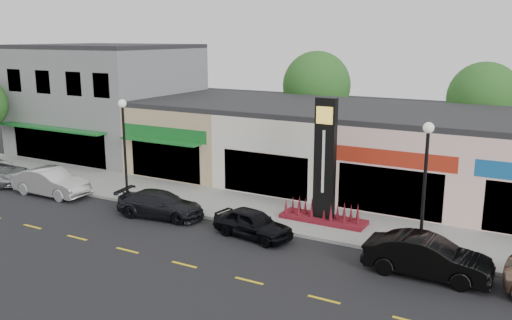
# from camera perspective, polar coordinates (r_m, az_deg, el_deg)

# --- Properties ---
(ground) EXTENTS (120.00, 120.00, 0.00)m
(ground) POSITION_cam_1_polar(r_m,az_deg,el_deg) (24.49, -3.32, -8.46)
(ground) COLOR black
(ground) RESTS_ON ground
(sidewalk) EXTENTS (52.00, 4.30, 0.15)m
(sidewalk) POSITION_cam_1_polar(r_m,az_deg,el_deg) (28.00, 1.49, -5.49)
(sidewalk) COLOR gray
(sidewalk) RESTS_ON ground
(curb) EXTENTS (52.00, 0.20, 0.15)m
(curb) POSITION_cam_1_polar(r_m,az_deg,el_deg) (26.14, -0.83, -6.85)
(curb) COLOR gray
(curb) RESTS_ON ground
(building_grey_2story) EXTENTS (12.00, 10.95, 8.30)m
(building_grey_2story) POSITION_cam_1_polar(r_m,az_deg,el_deg) (43.40, -15.44, 6.16)
(building_grey_2story) COLOR slate
(building_grey_2story) RESTS_ON ground
(shop_beige) EXTENTS (7.00, 10.85, 4.80)m
(shop_beige) POSITION_cam_1_polar(r_m,az_deg,el_deg) (37.63, -4.90, 2.91)
(shop_beige) COLOR tan
(shop_beige) RESTS_ON ground
(shop_cream) EXTENTS (7.00, 10.01, 4.80)m
(shop_cream) POSITION_cam_1_polar(r_m,az_deg,el_deg) (34.25, 4.86, 1.91)
(shop_cream) COLOR beige
(shop_cream) RESTS_ON ground
(shop_pink_w) EXTENTS (7.00, 10.01, 4.80)m
(shop_pink_w) POSITION_cam_1_polar(r_m,az_deg,el_deg) (32.07, 16.31, 0.67)
(shop_pink_w) COLOR #FAC4BE
(shop_pink_w) RESTS_ON ground
(tree_rear_west) EXTENTS (5.20, 5.20, 7.83)m
(tree_rear_west) POSITION_cam_1_polar(r_m,az_deg,el_deg) (42.14, 6.40, 7.82)
(tree_rear_west) COLOR #382619
(tree_rear_west) RESTS_ON ground
(tree_rear_mid) EXTENTS (4.80, 4.80, 7.29)m
(tree_rear_mid) POSITION_cam_1_polar(r_m,az_deg,el_deg) (39.12, 22.86, 6.00)
(tree_rear_mid) COLOR #382619
(tree_rear_mid) RESTS_ON ground
(lamp_west_near) EXTENTS (0.44, 0.44, 5.47)m
(lamp_west_near) POSITION_cam_1_polar(r_m,az_deg,el_deg) (30.23, -13.71, 2.18)
(lamp_west_near) COLOR black
(lamp_west_near) RESTS_ON sidewalk
(lamp_east_near) EXTENTS (0.44, 0.44, 5.47)m
(lamp_east_near) POSITION_cam_1_polar(r_m,az_deg,el_deg) (22.76, 17.38, -1.52)
(lamp_east_near) COLOR black
(lamp_east_near) RESTS_ON sidewalk
(pylon_sign) EXTENTS (4.20, 1.30, 6.00)m
(pylon_sign) POSITION_cam_1_polar(r_m,az_deg,el_deg) (26.03, 7.21, -1.97)
(pylon_sign) COLOR #580F15
(pylon_sign) RESTS_ON sidewalk
(car_white_van) EXTENTS (1.81, 4.81, 1.57)m
(car_white_van) POSITION_cam_1_polar(r_m,az_deg,el_deg) (33.02, -20.76, -2.19)
(car_white_van) COLOR silver
(car_white_van) RESTS_ON ground
(car_dark_sedan) EXTENTS (2.44, 4.73, 1.31)m
(car_dark_sedan) POSITION_cam_1_polar(r_m,az_deg,el_deg) (27.71, -10.02, -4.63)
(car_dark_sedan) COLOR black
(car_dark_sedan) RESTS_ON ground
(car_black_sedan) EXTENTS (2.10, 4.03, 1.31)m
(car_black_sedan) POSITION_cam_1_polar(r_m,az_deg,el_deg) (24.62, -0.35, -6.69)
(car_black_sedan) COLOR black
(car_black_sedan) RESTS_ON ground
(car_black_conv) EXTENTS (1.67, 4.71, 1.55)m
(car_black_conv) POSITION_cam_1_polar(r_m,az_deg,el_deg) (21.77, 17.58, -9.70)
(car_black_conv) COLOR black
(car_black_conv) RESTS_ON ground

